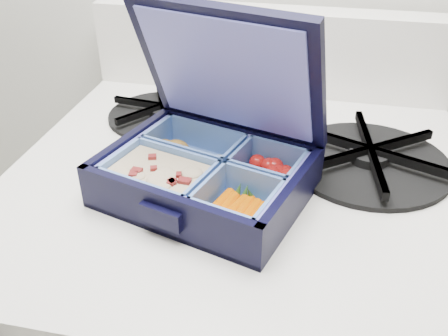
# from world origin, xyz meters

# --- Properties ---
(bento_box) EXTENTS (0.25, 0.22, 0.05)m
(bento_box) POSITION_xyz_m (-0.29, 1.65, 0.84)
(bento_box) COLOR black
(bento_box) RESTS_ON stove
(burner_grate) EXTENTS (0.26, 0.26, 0.03)m
(burner_grate) POSITION_xyz_m (-0.11, 1.75, 0.83)
(burner_grate) COLOR black
(burner_grate) RESTS_ON stove
(burner_grate_rear) EXTENTS (0.17, 0.17, 0.02)m
(burner_grate_rear) POSITION_xyz_m (-0.39, 1.82, 0.82)
(burner_grate_rear) COLOR black
(burner_grate_rear) RESTS_ON stove
(fork) EXTENTS (0.17, 0.12, 0.01)m
(fork) POSITION_xyz_m (-0.19, 1.78, 0.82)
(fork) COLOR silver
(fork) RESTS_ON stove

